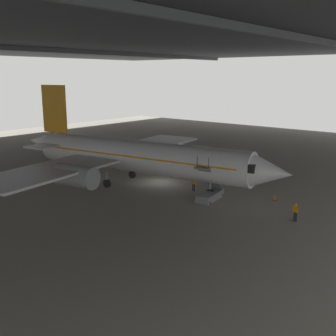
{
  "coord_description": "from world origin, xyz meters",
  "views": [
    {
      "loc": [
        -33.59,
        -29.34,
        12.06
      ],
      "look_at": [
        -1.83,
        -2.83,
        2.47
      ],
      "focal_mm": 43.06,
      "sensor_mm": 36.0,
      "label": 1
    }
  ],
  "objects": [
    {
      "name": "ground_plane",
      "position": [
        0.0,
        0.0,
        0.0
      ],
      "size": [
        110.0,
        110.0,
        0.0
      ],
      "primitive_type": "plane",
      "color": "gray"
    },
    {
      "name": "hangar_structure",
      "position": [
        -0.04,
        13.76,
        17.03
      ],
      "size": [
        121.0,
        99.0,
        17.65
      ],
      "color": "#4C4F54",
      "rests_on": "ground_plane"
    },
    {
      "name": "airplane_main",
      "position": [
        -2.51,
        1.57,
        3.34
      ],
      "size": [
        33.54,
        34.41,
        10.88
      ],
      "color": "white",
      "rests_on": "ground_plane"
    },
    {
      "name": "boarding_stairs",
      "position": [
        -1.58,
        -7.97,
        0.72
      ],
      "size": [
        4.24,
        2.05,
        4.54
      ],
      "color": "slate",
      "rests_on": "ground_plane"
    },
    {
      "name": "crew_worker_near_nose",
      "position": [
        -2.04,
        -17.0,
        0.91
      ],
      "size": [
        0.3,
        0.54,
        1.6
      ],
      "color": "#232838",
      "rests_on": "ground_plane"
    },
    {
      "name": "crew_worker_by_stairs",
      "position": [
        -0.24,
        -5.06,
        0.88
      ],
      "size": [
        0.28,
        0.54,
        1.56
      ],
      "color": "#232838",
      "rests_on": "ground_plane"
    },
    {
      "name": "traffic_cone_orange",
      "position": [
        2.31,
        -13.12,
        0.29
      ],
      "size": [
        0.36,
        0.36,
        0.6
      ],
      "color": "black",
      "rests_on": "ground_plane"
    }
  ]
}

